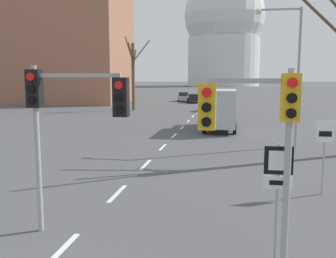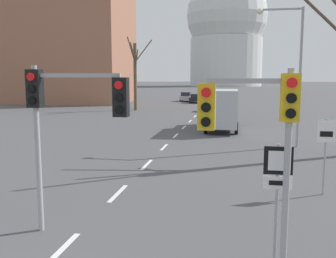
{
  "view_description": "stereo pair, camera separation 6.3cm",
  "coord_description": "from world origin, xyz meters",
  "px_view_note": "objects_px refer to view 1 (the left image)",
  "views": [
    {
      "loc": [
        3.86,
        -4.48,
        4.04
      ],
      "look_at": [
        2.31,
        4.82,
        2.75
      ],
      "focal_mm": 40.0,
      "sensor_mm": 36.0,
      "label": 1
    },
    {
      "loc": [
        3.92,
        -4.47,
        4.04
      ],
      "look_at": [
        2.31,
        4.82,
        2.75
      ],
      "focal_mm": 40.0,
      "sensor_mm": 36.0,
      "label": 2
    }
  ],
  "objects_px": {
    "traffic_signal_near_right": "(259,120)",
    "sedan_near_left": "(194,98)",
    "sedan_mid_centre": "(184,97)",
    "delivery_truck": "(220,108)",
    "speed_limit_sign": "(325,143)",
    "street_lamp_right": "(290,61)",
    "route_sign_post": "(278,183)",
    "traffic_signal_centre_tall": "(66,108)",
    "sedan_near_right": "(212,105)"
  },
  "relations": [
    {
      "from": "traffic_signal_near_right",
      "to": "sedan_near_right",
      "type": "relative_size",
      "value": 0.99
    },
    {
      "from": "sedan_near_left",
      "to": "sedan_near_right",
      "type": "bearing_deg",
      "value": -76.32
    },
    {
      "from": "sedan_near_right",
      "to": "delivery_truck",
      "type": "height_order",
      "value": "delivery_truck"
    },
    {
      "from": "sedan_near_left",
      "to": "sedan_mid_centre",
      "type": "bearing_deg",
      "value": 119.84
    },
    {
      "from": "route_sign_post",
      "to": "street_lamp_right",
      "type": "distance_m",
      "value": 15.27
    },
    {
      "from": "sedan_mid_centre",
      "to": "delivery_truck",
      "type": "distance_m",
      "value": 35.88
    },
    {
      "from": "sedan_near_right",
      "to": "sedan_mid_centre",
      "type": "bearing_deg",
      "value": 107.09
    },
    {
      "from": "sedan_near_left",
      "to": "delivery_truck",
      "type": "distance_m",
      "value": 31.96
    },
    {
      "from": "traffic_signal_near_right",
      "to": "sedan_near_left",
      "type": "bearing_deg",
      "value": 96.92
    },
    {
      "from": "sedan_near_right",
      "to": "traffic_signal_near_right",
      "type": "bearing_deg",
      "value": -85.8
    },
    {
      "from": "sedan_near_right",
      "to": "route_sign_post",
      "type": "bearing_deg",
      "value": -85.09
    },
    {
      "from": "traffic_signal_near_right",
      "to": "sedan_near_left",
      "type": "height_order",
      "value": "traffic_signal_near_right"
    },
    {
      "from": "speed_limit_sign",
      "to": "sedan_near_left",
      "type": "distance_m",
      "value": 48.48
    },
    {
      "from": "traffic_signal_centre_tall",
      "to": "sedan_mid_centre",
      "type": "bearing_deg",
      "value": 93.97
    },
    {
      "from": "sedan_near_left",
      "to": "street_lamp_right",
      "type": "bearing_deg",
      "value": -76.43
    },
    {
      "from": "traffic_signal_centre_tall",
      "to": "sedan_near_left",
      "type": "height_order",
      "value": "traffic_signal_centre_tall"
    },
    {
      "from": "delivery_truck",
      "to": "sedan_near_left",
      "type": "bearing_deg",
      "value": 99.24
    },
    {
      "from": "traffic_signal_near_right",
      "to": "route_sign_post",
      "type": "distance_m",
      "value": 1.45
    },
    {
      "from": "route_sign_post",
      "to": "street_lamp_right",
      "type": "height_order",
      "value": "street_lamp_right"
    },
    {
      "from": "street_lamp_right",
      "to": "sedan_mid_centre",
      "type": "bearing_deg",
      "value": 105.11
    },
    {
      "from": "route_sign_post",
      "to": "sedan_near_left",
      "type": "relative_size",
      "value": 0.58
    },
    {
      "from": "route_sign_post",
      "to": "sedan_near_left",
      "type": "bearing_deg",
      "value": 97.43
    },
    {
      "from": "traffic_signal_near_right",
      "to": "route_sign_post",
      "type": "relative_size",
      "value": 1.59
    },
    {
      "from": "traffic_signal_near_right",
      "to": "speed_limit_sign",
      "type": "height_order",
      "value": "traffic_signal_near_right"
    },
    {
      "from": "route_sign_post",
      "to": "speed_limit_sign",
      "type": "distance_m",
      "value": 5.82
    },
    {
      "from": "traffic_signal_centre_tall",
      "to": "delivery_truck",
      "type": "bearing_deg",
      "value": 80.81
    },
    {
      "from": "delivery_truck",
      "to": "street_lamp_right",
      "type": "bearing_deg",
      "value": -58.56
    },
    {
      "from": "street_lamp_right",
      "to": "sedan_mid_centre",
      "type": "height_order",
      "value": "street_lamp_right"
    },
    {
      "from": "traffic_signal_centre_tall",
      "to": "street_lamp_right",
      "type": "relative_size",
      "value": 0.54
    },
    {
      "from": "sedan_near_left",
      "to": "sedan_mid_centre",
      "type": "height_order",
      "value": "sedan_mid_centre"
    },
    {
      "from": "route_sign_post",
      "to": "sedan_mid_centre",
      "type": "distance_m",
      "value": 57.31
    },
    {
      "from": "traffic_signal_centre_tall",
      "to": "sedan_mid_centre",
      "type": "xyz_separation_m",
      "value": [
        -3.87,
        55.74,
        -2.49
      ]
    },
    {
      "from": "street_lamp_right",
      "to": "sedan_near_right",
      "type": "xyz_separation_m",
      "value": [
        -5.57,
        23.22,
        -4.2
      ]
    },
    {
      "from": "route_sign_post",
      "to": "sedan_near_left",
      "type": "height_order",
      "value": "route_sign_post"
    },
    {
      "from": "route_sign_post",
      "to": "delivery_truck",
      "type": "height_order",
      "value": "delivery_truck"
    },
    {
      "from": "traffic_signal_near_right",
      "to": "sedan_near_left",
      "type": "distance_m",
      "value": 53.67
    },
    {
      "from": "delivery_truck",
      "to": "route_sign_post",
      "type": "bearing_deg",
      "value": -85.26
    },
    {
      "from": "speed_limit_sign",
      "to": "street_lamp_right",
      "type": "relative_size",
      "value": 0.33
    },
    {
      "from": "speed_limit_sign",
      "to": "street_lamp_right",
      "type": "xyz_separation_m",
      "value": [
        0.11,
        9.38,
        3.18
      ]
    },
    {
      "from": "traffic_signal_near_right",
      "to": "sedan_near_right",
      "type": "distance_m",
      "value": 38.4
    },
    {
      "from": "street_lamp_right",
      "to": "sedan_mid_centre",
      "type": "distance_m",
      "value": 43.53
    },
    {
      "from": "sedan_mid_centre",
      "to": "sedan_near_right",
      "type": "bearing_deg",
      "value": -72.91
    },
    {
      "from": "route_sign_post",
      "to": "sedan_near_right",
      "type": "distance_m",
      "value": 38.14
    },
    {
      "from": "sedan_mid_centre",
      "to": "delivery_truck",
      "type": "xyz_separation_m",
      "value": [
        7.2,
        -35.14,
        0.89
      ]
    },
    {
      "from": "traffic_signal_centre_tall",
      "to": "speed_limit_sign",
      "type": "xyz_separation_m",
      "value": [
        7.31,
        4.53,
        -1.49
      ]
    },
    {
      "from": "speed_limit_sign",
      "to": "route_sign_post",
      "type": "bearing_deg",
      "value": -112.22
    },
    {
      "from": "traffic_signal_near_right",
      "to": "sedan_mid_centre",
      "type": "relative_size",
      "value": 1.04
    },
    {
      "from": "traffic_signal_centre_tall",
      "to": "traffic_signal_near_right",
      "type": "bearing_deg",
      "value": -13.15
    },
    {
      "from": "sedan_mid_centre",
      "to": "delivery_truck",
      "type": "height_order",
      "value": "delivery_truck"
    },
    {
      "from": "traffic_signal_centre_tall",
      "to": "delivery_truck",
      "type": "height_order",
      "value": "traffic_signal_centre_tall"
    }
  ]
}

